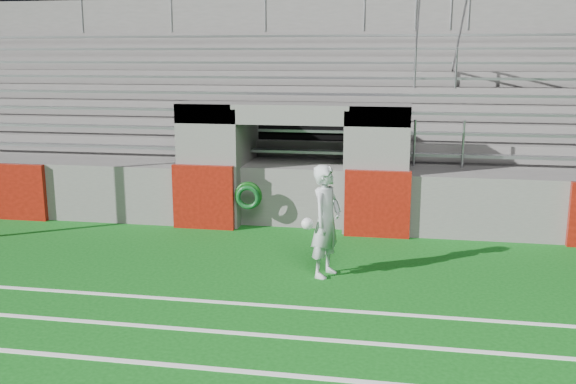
# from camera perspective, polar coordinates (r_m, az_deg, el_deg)

# --- Properties ---
(ground) EXTENTS (90.00, 90.00, 0.00)m
(ground) POSITION_cam_1_polar(r_m,az_deg,el_deg) (10.47, -2.84, -7.89)
(ground) COLOR #0D5112
(ground) RESTS_ON ground
(stadium_structure) EXTENTS (26.00, 8.48, 5.42)m
(stadium_structure) POSITION_cam_1_polar(r_m,az_deg,el_deg) (17.82, 2.88, 5.34)
(stadium_structure) COLOR #5B5856
(stadium_structure) RESTS_ON ground
(goalkeeper_with_ball) EXTENTS (0.70, 0.79, 1.85)m
(goalkeeper_with_ball) POSITION_cam_1_polar(r_m,az_deg,el_deg) (10.46, 3.39, -2.61)
(goalkeeper_with_ball) COLOR #B3B9BD
(goalkeeper_with_ball) RESTS_ON ground
(hose_coil) EXTENTS (0.58, 0.15, 0.58)m
(hose_coil) POSITION_cam_1_polar(r_m,az_deg,el_deg) (13.20, -3.56, -0.38)
(hose_coil) COLOR #0C3E0E
(hose_coil) RESTS_ON ground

